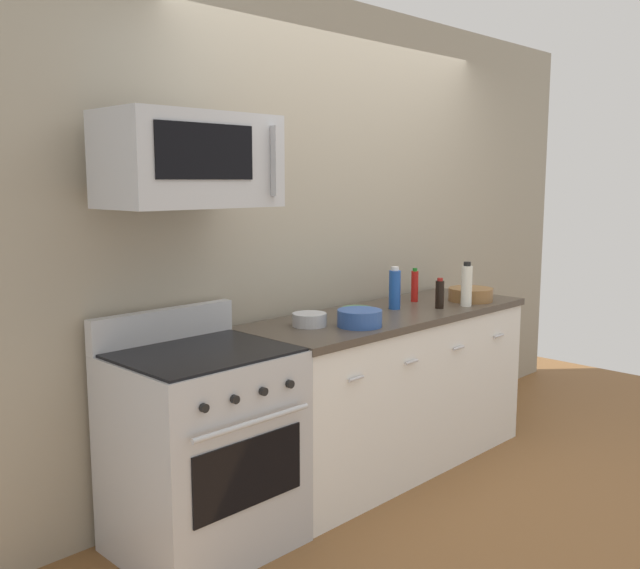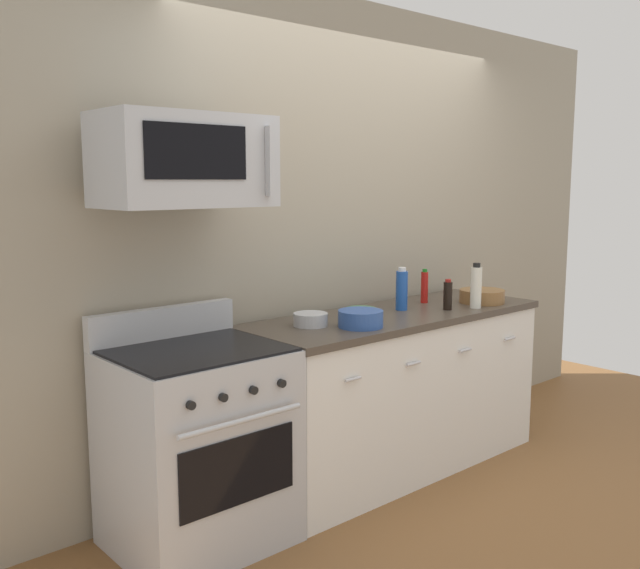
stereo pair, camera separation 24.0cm
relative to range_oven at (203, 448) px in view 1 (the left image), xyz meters
The scene contains 13 objects.
ground_plane 1.41m from the range_oven, ahead, with size 5.99×5.99×0.00m, color brown.
back_wall 1.64m from the range_oven, 17.03° to the left, with size 5.00×0.10×2.70m, color #9E937F.
counter_unit 1.33m from the range_oven, ahead, with size 1.91×0.66×0.92m.
range_oven is the anchor object (origin of this frame).
microwave 1.28m from the range_oven, 89.71° to the left, with size 0.74×0.44×0.40m.
bottle_hot_sauce_red 1.78m from the range_oven, ahead, with size 0.04×0.04×0.21m.
bottle_vinegar_white 1.88m from the range_oven, ahead, with size 0.07×0.07×0.27m.
bottle_soda_blue 1.52m from the range_oven, ahead, with size 0.07×0.07×0.25m.
bottle_soy_sauce_dark 1.70m from the range_oven, ahead, with size 0.05×0.05×0.18m.
bowl_wooden_salad 2.03m from the range_oven, ahead, with size 0.27×0.27×0.08m.
bowl_green_glaze 1.16m from the range_oven, ahead, with size 0.17×0.17×0.06m.
bowl_steel_prep 0.86m from the range_oven, ahead, with size 0.18×0.18×0.07m.
bowl_blue_mixing 1.03m from the range_oven, ahead, with size 0.23×0.23×0.09m.
Camera 1 is at (-3.11, -2.50, 1.67)m, focal length 39.53 mm.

